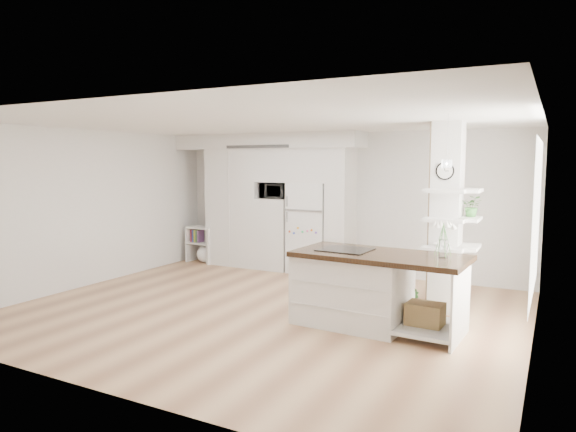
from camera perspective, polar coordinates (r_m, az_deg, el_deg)
name	(u,v)px	position (r m, az deg, el deg)	size (l,w,h in m)	color
floor	(264,310)	(7.56, -2.63, -10.44)	(7.00, 6.00, 0.01)	tan
room	(264,182)	(7.26, -2.71, 3.75)	(7.04, 6.04, 2.72)	white
cabinet_wall	(269,194)	(10.31, -2.14, 2.47)	(4.00, 0.71, 2.70)	white
refrigerator	(311,228)	(9.96, 2.54, -1.30)	(0.78, 0.69, 1.75)	white
column	(451,219)	(7.54, 17.67, -0.28)	(0.69, 0.90, 2.70)	silver
window	(537,218)	(6.59, 25.90, -0.17)	(2.40, 2.40, 0.00)	white
pendant_light	(384,164)	(6.70, 10.65, 5.73)	(0.12, 0.12, 0.10)	white
kitchen_island	(361,287)	(6.86, 8.12, -7.81)	(2.24, 1.16, 1.55)	white
bookshelf	(203,247)	(11.14, -9.38, -3.42)	(0.67, 0.42, 0.77)	white
floor_plant_a	(409,304)	(7.22, 13.29, -9.45)	(0.26, 0.21, 0.48)	#34712D
floor_plant_b	(435,290)	(8.08, 16.07, -7.92)	(0.26, 0.26, 0.46)	#34712D
microwave	(275,191)	(10.18, -1.41, 2.79)	(0.54, 0.37, 0.30)	#2D2D2D
shelf_plant	(472,206)	(7.65, 19.79, 1.04)	(0.27, 0.23, 0.30)	#34712D
decor_bowl	(441,245)	(7.38, 16.67, -3.13)	(0.22, 0.22, 0.05)	white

